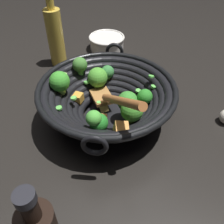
{
  "coord_description": "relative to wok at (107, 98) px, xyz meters",
  "views": [
    {
      "loc": [
        -0.43,
        0.23,
        0.46
      ],
      "look_at": [
        -0.01,
        -0.01,
        0.03
      ],
      "focal_mm": 39.82,
      "sensor_mm": 36.0,
      "label": 1
    }
  ],
  "objects": [
    {
      "name": "ground_plane",
      "position": [
        -0.0,
        -0.0,
        -0.07
      ],
      "size": [
        4.0,
        4.0,
        0.0
      ],
      "primitive_type": "plane",
      "color": "black"
    },
    {
      "name": "wok",
      "position": [
        0.0,
        0.0,
        0.0
      ],
      "size": [
        0.36,
        0.35,
        0.2
      ],
      "color": "black",
      "rests_on": "ground"
    },
    {
      "name": "prep_bowl",
      "position": [
        0.35,
        -0.19,
        -0.04
      ],
      "size": [
        0.14,
        0.14,
        0.05
      ],
      "color": "silver",
      "rests_on": "ground"
    },
    {
      "name": "cooking_oil_bottle",
      "position": [
        0.34,
        0.01,
        0.03
      ],
      "size": [
        0.05,
        0.05,
        0.25
      ],
      "color": "gold",
      "rests_on": "ground"
    }
  ]
}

